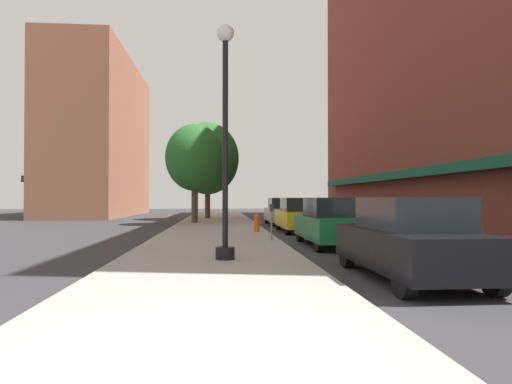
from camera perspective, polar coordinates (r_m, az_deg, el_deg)
The scene contains 13 objects.
ground_plane at distance 22.80m, azimuth 4.86°, elevation -4.95°, with size 90.00×90.00×0.00m, color #2D2D30.
sidewalk_slab at distance 23.48m, azimuth -5.26°, elevation -4.68°, with size 4.80×50.00×0.12m, color gray.
building_right_brick at distance 32.49m, azimuth 24.36°, elevation 20.51°, with size 6.80×40.00×26.89m.
building_far_background at distance 43.28m, azimuth -19.86°, elevation 6.63°, with size 6.80×18.00×14.46m.
lamppost at distance 10.90m, azimuth -4.09°, elevation 7.40°, with size 0.48×0.48×5.90m.
fire_hydrant at distance 19.77m, azimuth 0.10°, elevation -4.08°, with size 0.33×0.26×0.79m.
parking_meter_near at distance 15.52m, azimuth 2.07°, elevation -3.38°, with size 0.14×0.09×1.31m.
tree_near at distance 27.18m, azimuth -8.11°, elevation 4.50°, with size 3.64×3.64×6.15m.
tree_mid at distance 33.45m, azimuth -6.42°, elevation 4.42°, with size 4.81×4.81×7.35m.
car_black at distance 9.24m, azimuth 19.58°, elevation -5.96°, with size 1.80×4.30×1.66m.
car_green at distance 15.00m, azimuth 9.91°, elevation -4.00°, with size 1.80×4.30×1.66m.
car_yellow at distance 20.94m, azimuth 5.69°, elevation -3.10°, with size 1.80×4.30×1.66m.
car_silver at distance 26.49m, azimuth 3.49°, elevation -2.62°, with size 1.80×4.30×1.66m.
Camera 1 is at (0.22, -4.43, 1.65)m, focal length 30.21 mm.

